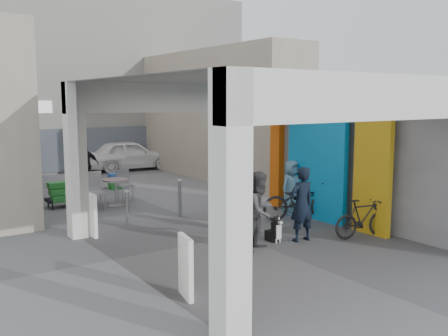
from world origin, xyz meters
TOP-DOWN VIEW (x-y plane):
  - ground at (0.00, 0.00)m, footprint 90.00×90.00m
  - arcade_canopy at (0.54, -0.82)m, footprint 6.40×6.45m
  - far_building at (-0.00, 13.99)m, footprint 18.00×4.08m
  - plaza_bldg_right at (4.50, 7.50)m, footprint 2.00×9.00m
  - bollard_left at (-1.57, 2.52)m, footprint 0.09×0.09m
  - bollard_center at (-0.10, 2.45)m, footprint 0.09×0.09m
  - bollard_right at (1.74, 2.34)m, footprint 0.09×0.09m
  - advert_board_near at (-2.75, -2.43)m, footprint 0.20×0.55m
  - advert_board_far at (-2.75, 1.89)m, footprint 0.14×0.55m
  - cafe_set at (-1.13, 4.96)m, footprint 1.59×1.28m
  - produce_stand at (-2.24, 5.43)m, footprint 1.09×0.59m
  - crate_stack at (0.07, 7.31)m, footprint 0.46×0.37m
  - border_collie at (0.44, -0.83)m, footprint 0.22×0.44m
  - man_with_dog at (0.96, -1.11)m, footprint 0.63×0.44m
  - man_back_turned at (-0.18, -1.07)m, footprint 0.97×0.86m
  - man_elderly at (2.52, 0.93)m, footprint 0.76×0.52m
  - man_crates at (-0.62, 8.34)m, footprint 0.97×0.47m
  - bicycle_front at (2.27, 0.37)m, footprint 2.04×1.38m
  - bicycle_rear at (2.30, -1.71)m, footprint 1.55×0.74m
  - white_van at (2.45, 11.50)m, footprint 4.06×1.94m

SIDE VIEW (x-z plane):
  - ground at x=0.00m, z-range 0.00..0.00m
  - border_collie at x=0.44m, z-range -0.06..0.54m
  - crate_stack at x=0.07m, z-range 0.00..0.56m
  - produce_stand at x=-2.24m, z-range -0.07..0.64m
  - cafe_set at x=-1.13m, z-range -0.14..0.82m
  - bollard_left at x=-1.57m, z-range 0.00..0.82m
  - bollard_right at x=1.74m, z-range 0.00..0.86m
  - bicycle_rear at x=2.30m, z-range 0.00..0.90m
  - bollard_center at x=-0.10m, z-range 0.00..0.98m
  - advert_board_near at x=-2.75m, z-range 0.01..1.01m
  - advert_board_far at x=-2.75m, z-range 0.01..1.01m
  - bicycle_front at x=2.27m, z-range 0.00..1.02m
  - white_van at x=2.45m, z-range 0.00..1.34m
  - man_elderly at x=2.52m, z-range 0.00..1.49m
  - man_crates at x=-0.62m, z-range 0.00..1.60m
  - man_back_turned at x=-0.18m, z-range 0.00..1.65m
  - man_with_dog at x=0.96m, z-range 0.00..1.66m
  - arcade_canopy at x=0.54m, z-range -0.90..5.50m
  - plaza_bldg_right at x=4.50m, z-range 0.00..5.00m
  - far_building at x=0.00m, z-range -0.01..7.99m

